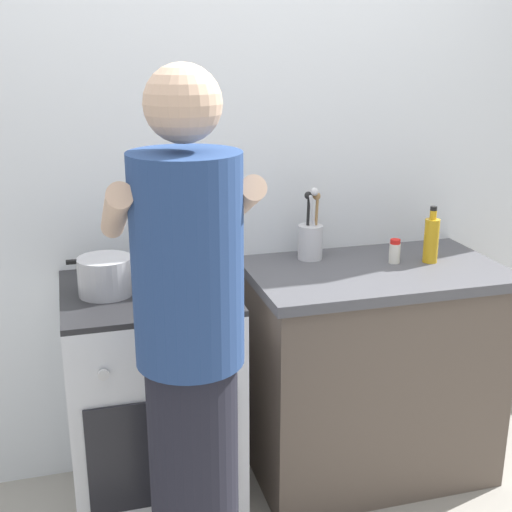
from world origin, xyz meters
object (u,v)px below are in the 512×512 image
object	(u,v)px
spice_bottle	(395,251)
person	(191,372)
utensil_crock	(311,238)
stove_range	(152,402)
pot	(105,276)
mixing_bowl	(186,277)
oil_bottle	(431,239)

from	to	relation	value
spice_bottle	person	bearing A→B (deg)	-145.80
utensil_crock	spice_bottle	size ratio (longest dim) A/B	3.03
stove_range	utensil_crock	xyz separation A→B (m)	(0.69, 0.19, 0.54)
person	utensil_crock	bearing A→B (deg)	50.85
stove_range	pot	size ratio (longest dim) A/B	3.51
pot	utensil_crock	bearing A→B (deg)	13.20
stove_range	mixing_bowl	xyz separation A→B (m)	(0.14, -0.03, 0.49)
stove_range	mixing_bowl	world-z (taller)	mixing_bowl
spice_bottle	oil_bottle	distance (m)	0.15
pot	mixing_bowl	bearing A→B (deg)	-3.72
mixing_bowl	oil_bottle	distance (m)	1.00
oil_bottle	pot	bearing A→B (deg)	-179.00
person	mixing_bowl	bearing A→B (deg)	81.01
stove_range	oil_bottle	world-z (taller)	oil_bottle
utensil_crock	oil_bottle	distance (m)	0.48
mixing_bowl	spice_bottle	distance (m)	0.86
stove_range	spice_bottle	distance (m)	1.11
spice_bottle	person	size ratio (longest dim) A/B	0.06
pot	mixing_bowl	xyz separation A→B (m)	(0.28, -0.02, -0.03)
utensil_crock	pot	bearing A→B (deg)	-166.80
mixing_bowl	utensil_crock	xyz separation A→B (m)	(0.55, 0.21, 0.05)
mixing_bowl	oil_bottle	xyz separation A→B (m)	(1.00, 0.04, 0.05)
stove_range	utensil_crock	size ratio (longest dim) A/B	3.03
stove_range	pot	world-z (taller)	pot
pot	stove_range	bearing A→B (deg)	3.13
stove_range	utensil_crock	world-z (taller)	utensil_crock
mixing_bowl	oil_bottle	bearing A→B (deg)	2.33
oil_bottle	person	xyz separation A→B (m)	(-1.09, -0.61, -0.13)
mixing_bowl	utensil_crock	distance (m)	0.59
pot	mixing_bowl	distance (m)	0.28
spice_bottle	mixing_bowl	bearing A→B (deg)	-175.42
pot	mixing_bowl	world-z (taller)	pot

